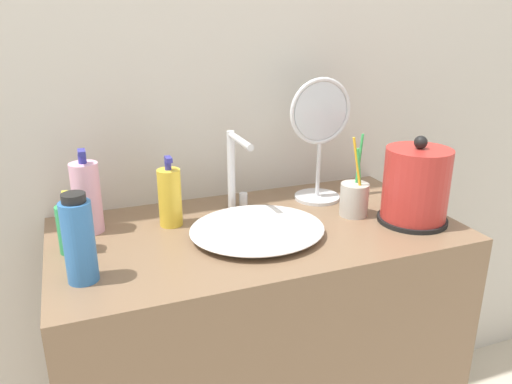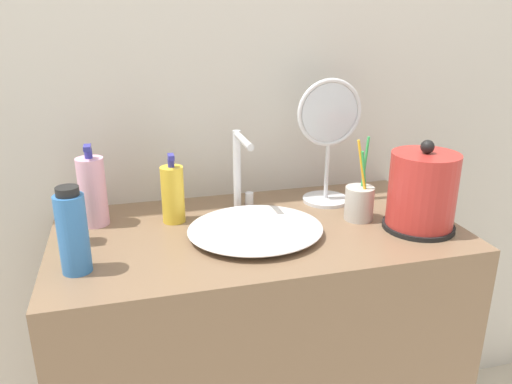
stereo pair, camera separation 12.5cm
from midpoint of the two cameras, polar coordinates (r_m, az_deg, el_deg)
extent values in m
cube|color=beige|center=(1.46, -6.61, 15.57)|extent=(6.00, 0.04, 2.60)
cube|color=brown|center=(1.52, -2.31, -19.51)|extent=(1.03, 0.54, 0.88)
ellipsoid|color=white|center=(1.24, -2.73, -4.24)|extent=(0.34, 0.31, 0.04)
cylinder|color=silver|center=(1.39, -5.42, 2.44)|extent=(0.02, 0.02, 0.22)
cylinder|color=silver|center=(1.29, -4.62, 5.83)|extent=(0.02, 0.16, 0.02)
cylinder|color=silver|center=(1.43, -3.96, -0.91)|extent=(0.02, 0.02, 0.04)
cylinder|color=black|center=(1.38, 14.94, -3.07)|extent=(0.18, 0.18, 0.01)
cylinder|color=#B22D28|center=(1.34, 15.29, 0.63)|extent=(0.17, 0.17, 0.20)
sphere|color=black|center=(1.31, 15.75, 5.46)|extent=(0.03, 0.03, 0.03)
cylinder|color=#B7B2A8|center=(1.37, 8.61, -0.90)|extent=(0.08, 0.08, 0.09)
cylinder|color=green|center=(1.36, 9.04, 2.66)|extent=(0.01, 0.02, 0.19)
cylinder|color=yellow|center=(1.33, 8.97, 2.31)|extent=(0.04, 0.01, 0.19)
cylinder|color=green|center=(1.34, 9.15, 1.74)|extent=(0.03, 0.01, 0.16)
cylinder|color=gold|center=(1.31, -12.52, -0.69)|extent=(0.06, 0.06, 0.15)
cylinder|color=#333399|center=(1.29, -12.81, 2.97)|extent=(0.02, 0.02, 0.02)
cube|color=#333399|center=(1.27, -12.80, 3.62)|extent=(0.01, 0.03, 0.01)
cylinder|color=#EAA8C6|center=(1.33, -21.35, -0.69)|extent=(0.07, 0.07, 0.18)
cylinder|color=#333399|center=(1.30, -21.91, 3.54)|extent=(0.02, 0.02, 0.02)
cube|color=#333399|center=(1.28, -22.00, 4.17)|extent=(0.02, 0.04, 0.01)
cylinder|color=#3370B7|center=(1.09, -22.71, -5.40)|extent=(0.06, 0.06, 0.17)
cylinder|color=black|center=(1.06, -23.38, -0.69)|extent=(0.05, 0.05, 0.02)
cylinder|color=#2D9956|center=(1.24, -23.28, -3.98)|extent=(0.05, 0.05, 0.11)
cylinder|color=gold|center=(1.22, -23.70, -1.02)|extent=(0.02, 0.02, 0.02)
cube|color=gold|center=(1.21, -23.83, -0.37)|extent=(0.01, 0.03, 0.01)
cylinder|color=silver|center=(1.50, 4.62, -0.61)|extent=(0.13, 0.13, 0.01)
cylinder|color=silver|center=(1.47, 4.71, 2.56)|extent=(0.01, 0.01, 0.16)
torus|color=silver|center=(1.43, 4.91, 9.14)|extent=(0.19, 0.01, 0.19)
cylinder|color=silver|center=(1.43, 4.91, 9.14)|extent=(0.17, 0.00, 0.17)
camera|label=1|loc=(0.06, -92.86, -1.02)|focal=35.00mm
camera|label=2|loc=(0.06, 87.14, 1.02)|focal=35.00mm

